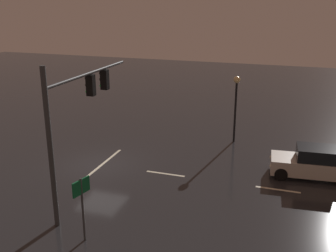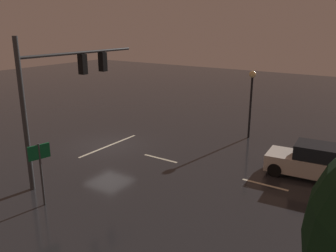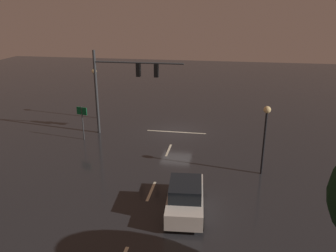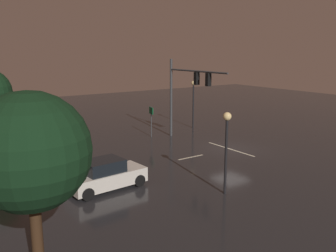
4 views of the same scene
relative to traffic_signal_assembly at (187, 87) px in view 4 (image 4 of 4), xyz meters
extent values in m
plane|color=#232326|center=(-4.12, -1.29, -4.60)|extent=(80.00, 80.00, 0.00)
cylinder|color=#383A3D|center=(2.23, 0.01, -1.19)|extent=(0.22, 0.22, 6.81)
cylinder|color=#383A3D|center=(-1.29, 0.01, 1.32)|extent=(7.05, 0.14, 0.14)
cube|color=black|center=(-1.29, 0.01, 0.75)|extent=(0.32, 0.36, 1.00)
sphere|color=black|center=(-1.29, -0.18, 1.07)|extent=(0.20, 0.20, 0.20)
sphere|color=black|center=(-1.29, -0.18, 0.75)|extent=(0.20, 0.20, 0.20)
sphere|color=#19F24C|center=(-1.29, -0.18, 0.43)|extent=(0.20, 0.20, 0.20)
cube|color=black|center=(-2.70, 0.01, 0.75)|extent=(0.32, 0.36, 1.00)
sphere|color=black|center=(-2.70, -0.18, 1.07)|extent=(0.20, 0.20, 0.20)
sphere|color=black|center=(-2.70, -0.18, 0.75)|extent=(0.20, 0.20, 0.20)
sphere|color=#19F24C|center=(-2.70, -0.18, 0.43)|extent=(0.20, 0.20, 0.20)
cube|color=beige|center=(-4.12, 2.71, -4.59)|extent=(0.16, 2.20, 0.01)
cube|color=beige|center=(-4.12, 8.71, -4.59)|extent=(0.16, 2.20, 0.01)
cube|color=beige|center=(-4.12, 14.71, -4.59)|extent=(0.16, 2.20, 0.01)
cube|color=beige|center=(-4.12, -1.19, -4.59)|extent=(5.00, 0.16, 0.01)
cube|color=silver|center=(-6.27, 10.30, -3.98)|extent=(2.14, 4.43, 0.80)
cube|color=black|center=(-6.29, 10.50, -3.24)|extent=(1.76, 2.22, 0.68)
cylinder|color=black|center=(-5.30, 8.77, -4.26)|extent=(0.27, 0.70, 0.68)
cylinder|color=black|center=(-6.98, 8.64, -4.26)|extent=(0.27, 0.70, 0.68)
cylinder|color=black|center=(-5.56, 11.96, -4.26)|extent=(0.27, 0.70, 0.68)
cylinder|color=black|center=(-7.24, 11.83, -4.26)|extent=(0.27, 0.70, 0.68)
sphere|color=#F9EFC6|center=(-5.45, 8.24, -3.93)|extent=(0.20, 0.20, 0.20)
sphere|color=#F9EFC6|center=(-6.75, 8.13, -3.93)|extent=(0.20, 0.20, 0.20)
cylinder|color=black|center=(-10.50, 5.40, -2.58)|extent=(0.14, 0.14, 4.03)
sphere|color=#F9D88C|center=(-10.50, 5.40, -0.39)|extent=(0.44, 0.44, 0.44)
cylinder|color=black|center=(3.80, -3.73, -2.47)|extent=(0.14, 0.14, 4.25)
sphere|color=#F9D88C|center=(3.80, -3.73, -0.17)|extent=(0.44, 0.44, 0.44)
cylinder|color=#383A3D|center=(2.87, 1.70, -3.24)|extent=(0.09, 0.09, 2.70)
cube|color=#0F6033|center=(2.87, 1.70, -2.24)|extent=(0.89, 0.26, 0.60)
cylinder|color=#382314|center=(-13.08, 15.82, -2.98)|extent=(0.36, 0.36, 3.23)
sphere|color=black|center=(-13.08, 15.82, 0.00)|extent=(3.66, 3.66, 3.66)
camera|label=1|loc=(14.89, 9.21, 4.64)|focal=42.72mm
camera|label=2|loc=(10.85, 13.26, 2.66)|focal=37.32mm
camera|label=3|loc=(-7.99, 25.67, 5.44)|focal=36.82mm
camera|label=4|loc=(-24.02, 18.38, 2.95)|focal=39.14mm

